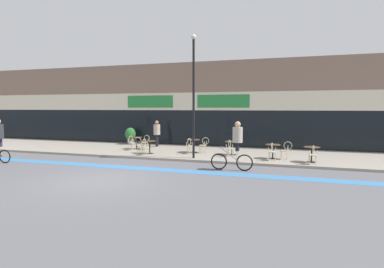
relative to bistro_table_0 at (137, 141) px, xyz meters
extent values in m
plane|color=#5B5B60|center=(2.26, -7.19, -0.65)|extent=(120.00, 120.00, 0.00)
cube|color=gray|center=(2.26, 0.06, -0.59)|extent=(40.00, 5.50, 0.12)
cube|color=#7F6656|center=(2.26, 4.81, 2.23)|extent=(40.00, 4.00, 5.76)
cube|color=black|center=(2.26, 2.84, 0.67)|extent=(38.80, 0.10, 2.40)
cube|color=beige|center=(2.26, 2.86, 2.47)|extent=(39.20, 0.14, 1.20)
cube|color=#237A38|center=(-0.37, 2.79, 2.47)|extent=(3.46, 0.08, 0.84)
cube|color=#237A38|center=(4.89, 2.79, 2.47)|extent=(3.46, 0.08, 0.84)
cube|color=#3D7AB7|center=(2.26, -4.81, -0.65)|extent=(36.00, 0.70, 0.01)
cylinder|color=black|center=(0.00, 0.00, -0.52)|extent=(0.38, 0.38, 0.02)
cylinder|color=black|center=(0.00, 0.00, -0.17)|extent=(0.07, 0.07, 0.72)
cylinder|color=#4C3823|center=(0.00, 0.00, 0.20)|extent=(0.69, 0.69, 0.02)
cylinder|color=black|center=(1.61, -1.50, -0.52)|extent=(0.38, 0.38, 0.02)
cylinder|color=black|center=(1.61, -1.50, -0.18)|extent=(0.07, 0.07, 0.69)
cylinder|color=#4C3823|center=(1.61, -1.50, 0.18)|extent=(0.69, 0.69, 0.02)
cylinder|color=black|center=(3.82, -0.36, -0.52)|extent=(0.41, 0.41, 0.02)
cylinder|color=black|center=(3.82, -0.36, -0.17)|extent=(0.07, 0.07, 0.73)
cylinder|color=#4C3823|center=(3.82, -0.36, 0.21)|extent=(0.75, 0.75, 0.02)
cylinder|color=black|center=(6.09, -0.58, -0.52)|extent=(0.43, 0.43, 0.02)
cylinder|color=black|center=(6.09, -0.58, -0.17)|extent=(0.07, 0.07, 0.72)
cylinder|color=#4C3823|center=(6.09, -0.58, 0.20)|extent=(0.79, 0.79, 0.02)
cylinder|color=black|center=(8.27, -1.20, -0.52)|extent=(0.41, 0.41, 0.02)
cylinder|color=black|center=(8.27, -1.20, -0.18)|extent=(0.07, 0.07, 0.71)
cylinder|color=#4C3823|center=(8.27, -1.20, 0.19)|extent=(0.74, 0.74, 0.02)
cylinder|color=black|center=(10.06, -1.68, -0.52)|extent=(0.41, 0.41, 0.02)
cylinder|color=black|center=(10.06, -1.68, -0.17)|extent=(0.07, 0.07, 0.71)
cylinder|color=#4C3823|center=(10.06, -1.68, 0.19)|extent=(0.74, 0.74, 0.02)
cylinder|color=beige|center=(0.00, -0.55, -0.09)|extent=(0.43, 0.43, 0.03)
cylinder|color=beige|center=(-0.13, -0.40, -0.32)|extent=(0.03, 0.03, 0.42)
cylinder|color=beige|center=(0.15, -0.42, -0.32)|extent=(0.03, 0.03, 0.42)
cylinder|color=beige|center=(-0.15, -0.68, -0.32)|extent=(0.03, 0.03, 0.42)
cylinder|color=beige|center=(0.13, -0.70, -0.32)|extent=(0.03, 0.03, 0.42)
torus|color=beige|center=(-0.01, -0.72, 0.17)|extent=(0.06, 0.41, 0.41)
cylinder|color=beige|center=(-0.18, -0.71, 0.03)|extent=(0.03, 0.03, 0.23)
cylinder|color=beige|center=(0.16, -0.73, 0.03)|extent=(0.03, 0.03, 0.23)
cylinder|color=beige|center=(0.55, 0.00, -0.09)|extent=(0.45, 0.45, 0.03)
cylinder|color=beige|center=(0.39, -0.12, -0.32)|extent=(0.03, 0.03, 0.42)
cylinder|color=beige|center=(0.43, 0.16, -0.32)|extent=(0.03, 0.03, 0.42)
cylinder|color=beige|center=(0.67, -0.16, -0.32)|extent=(0.03, 0.03, 0.42)
cylinder|color=beige|center=(0.71, 0.12, -0.32)|extent=(0.03, 0.03, 0.42)
torus|color=beige|center=(0.72, -0.02, 0.17)|extent=(0.41, 0.09, 0.41)
cylinder|color=beige|center=(0.69, -0.19, 0.03)|extent=(0.03, 0.03, 0.23)
cylinder|color=beige|center=(0.74, 0.14, 0.03)|extent=(0.03, 0.03, 0.23)
cylinder|color=beige|center=(1.61, -2.05, -0.09)|extent=(0.42, 0.42, 0.03)
cylinder|color=beige|center=(1.46, -1.92, -0.32)|extent=(0.03, 0.03, 0.42)
cylinder|color=beige|center=(1.74, -1.91, -0.32)|extent=(0.03, 0.03, 0.42)
cylinder|color=beige|center=(1.48, -2.20, -0.32)|extent=(0.03, 0.03, 0.42)
cylinder|color=beige|center=(1.76, -2.19, -0.32)|extent=(0.03, 0.03, 0.42)
torus|color=beige|center=(1.62, -2.22, 0.17)|extent=(0.05, 0.41, 0.41)
cylinder|color=beige|center=(1.45, -2.23, 0.03)|extent=(0.03, 0.03, 0.23)
cylinder|color=beige|center=(1.79, -2.21, 0.03)|extent=(0.03, 0.03, 0.23)
cylinder|color=beige|center=(1.06, -1.50, -0.09)|extent=(0.45, 0.45, 0.03)
cylinder|color=beige|center=(1.18, -1.35, -0.32)|extent=(0.03, 0.03, 0.42)
cylinder|color=beige|center=(1.22, -1.63, -0.32)|extent=(0.03, 0.03, 0.42)
cylinder|color=beige|center=(0.90, -1.38, -0.32)|extent=(0.03, 0.03, 0.42)
cylinder|color=beige|center=(0.94, -1.66, -0.32)|extent=(0.03, 0.03, 0.42)
torus|color=beige|center=(0.89, -1.53, 0.17)|extent=(0.41, 0.08, 0.41)
cylinder|color=beige|center=(0.87, -1.36, 0.03)|extent=(0.03, 0.03, 0.23)
cylinder|color=beige|center=(0.91, -1.70, 0.03)|extent=(0.03, 0.03, 0.23)
cylinder|color=beige|center=(3.82, -0.91, -0.09)|extent=(0.45, 0.45, 0.03)
cylinder|color=beige|center=(3.70, -0.75, -0.32)|extent=(0.03, 0.03, 0.42)
cylinder|color=beige|center=(3.98, -0.79, -0.32)|extent=(0.03, 0.03, 0.42)
cylinder|color=beige|center=(3.66, -1.03, -0.32)|extent=(0.03, 0.03, 0.42)
cylinder|color=beige|center=(3.94, -1.07, -0.32)|extent=(0.03, 0.03, 0.42)
torus|color=beige|center=(3.80, -1.08, 0.17)|extent=(0.08, 0.41, 0.41)
cylinder|color=beige|center=(3.63, -1.05, 0.03)|extent=(0.03, 0.03, 0.23)
cylinder|color=beige|center=(3.97, -1.10, 0.03)|extent=(0.03, 0.03, 0.23)
cylinder|color=beige|center=(4.37, -0.36, -0.09)|extent=(0.42, 0.42, 0.03)
cylinder|color=beige|center=(4.23, -0.49, -0.32)|extent=(0.03, 0.03, 0.42)
cylinder|color=beige|center=(4.24, -0.21, -0.32)|extent=(0.03, 0.03, 0.42)
cylinder|color=beige|center=(4.50, -0.50, -0.32)|extent=(0.03, 0.03, 0.42)
cylinder|color=beige|center=(4.52, -0.22, -0.32)|extent=(0.03, 0.03, 0.42)
torus|color=beige|center=(4.54, -0.37, 0.17)|extent=(0.41, 0.05, 0.41)
cylinder|color=beige|center=(4.53, -0.54, 0.03)|extent=(0.03, 0.03, 0.23)
cylinder|color=beige|center=(4.55, -0.19, 0.03)|extent=(0.03, 0.03, 0.23)
cylinder|color=beige|center=(6.09, -1.13, -0.09)|extent=(0.43, 0.43, 0.03)
cylinder|color=beige|center=(5.96, -0.98, -0.32)|extent=(0.03, 0.03, 0.42)
cylinder|color=beige|center=(6.24, -1.00, -0.32)|extent=(0.03, 0.03, 0.42)
cylinder|color=beige|center=(5.94, -1.26, -0.32)|extent=(0.03, 0.03, 0.42)
cylinder|color=beige|center=(6.22, -1.28, -0.32)|extent=(0.03, 0.03, 0.42)
torus|color=beige|center=(6.08, -1.30, 0.17)|extent=(0.06, 0.41, 0.41)
cylinder|color=beige|center=(5.91, -1.29, 0.03)|extent=(0.03, 0.03, 0.23)
cylinder|color=beige|center=(6.25, -1.31, 0.03)|extent=(0.03, 0.03, 0.23)
cylinder|color=beige|center=(8.27, -1.75, -0.09)|extent=(0.44, 0.44, 0.03)
cylinder|color=beige|center=(8.14, -1.60, -0.32)|extent=(0.03, 0.03, 0.42)
cylinder|color=beige|center=(8.42, -1.63, -0.32)|extent=(0.03, 0.03, 0.42)
cylinder|color=beige|center=(8.11, -1.88, -0.32)|extent=(0.03, 0.03, 0.42)
cylinder|color=beige|center=(8.39, -1.91, -0.32)|extent=(0.03, 0.03, 0.42)
torus|color=beige|center=(8.25, -1.92, 0.17)|extent=(0.07, 0.41, 0.41)
cylinder|color=beige|center=(8.08, -1.91, 0.03)|extent=(0.03, 0.03, 0.23)
cylinder|color=beige|center=(8.42, -1.94, 0.03)|extent=(0.03, 0.03, 0.23)
cylinder|color=beige|center=(8.82, -1.20, -0.09)|extent=(0.42, 0.42, 0.03)
cylinder|color=beige|center=(8.67, -1.34, -0.32)|extent=(0.03, 0.03, 0.42)
cylinder|color=beige|center=(8.68, -1.06, -0.32)|extent=(0.03, 0.03, 0.42)
cylinder|color=beige|center=(8.95, -1.35, -0.32)|extent=(0.03, 0.03, 0.42)
cylinder|color=beige|center=(8.96, -1.07, -0.32)|extent=(0.03, 0.03, 0.42)
torus|color=beige|center=(8.99, -1.21, 0.17)|extent=(0.41, 0.04, 0.41)
cylinder|color=beige|center=(8.98, -1.38, 0.03)|extent=(0.03, 0.03, 0.23)
cylinder|color=beige|center=(8.99, -1.04, 0.03)|extent=(0.03, 0.03, 0.23)
cylinder|color=beige|center=(10.06, -2.23, -0.09)|extent=(0.41, 0.41, 0.03)
cylinder|color=beige|center=(9.91, -2.09, -0.32)|extent=(0.03, 0.03, 0.42)
cylinder|color=beige|center=(10.19, -2.08, -0.32)|extent=(0.03, 0.03, 0.42)
cylinder|color=beige|center=(9.92, -2.37, -0.32)|extent=(0.03, 0.03, 0.42)
cylinder|color=beige|center=(10.20, -2.36, -0.32)|extent=(0.03, 0.03, 0.42)
torus|color=beige|center=(10.06, -2.40, 0.17)|extent=(0.04, 0.41, 0.41)
cylinder|color=beige|center=(9.89, -2.40, 0.03)|extent=(0.03, 0.03, 0.23)
cylinder|color=beige|center=(10.23, -2.39, 0.03)|extent=(0.03, 0.03, 0.23)
cylinder|color=#4C4C51|center=(-1.56, 2.06, -0.32)|extent=(0.47, 0.47, 0.41)
ellipsoid|color=#28662D|center=(-1.56, 2.06, 0.20)|extent=(0.74, 0.74, 0.89)
cylinder|color=black|center=(4.38, -2.16, 2.46)|extent=(0.12, 0.12, 5.99)
sphere|color=beige|center=(4.38, -2.16, 5.54)|extent=(0.26, 0.26, 0.26)
torus|color=black|center=(-4.17, -5.64, -0.32)|extent=(0.66, 0.11, 0.66)
cylinder|color=#382D47|center=(-4.47, -5.57, 0.34)|extent=(0.17, 0.17, 0.39)
torus|color=black|center=(6.10, -4.04, -0.29)|extent=(0.72, 0.08, 0.71)
torus|color=black|center=(7.21, -4.01, -0.29)|extent=(0.72, 0.08, 0.71)
cylinder|color=silver|center=(6.60, -4.02, 0.01)|extent=(0.86, 0.07, 0.64)
cylinder|color=silver|center=(6.90, -4.02, -0.04)|extent=(0.04, 0.04, 0.50)
cylinder|color=silver|center=(6.15, -4.04, 0.32)|extent=(0.04, 0.48, 0.03)
cylinder|color=black|center=(6.90, -4.10, 0.39)|extent=(0.15, 0.15, 0.36)
cylinder|color=black|center=(6.89, -3.93, 0.39)|extent=(0.15, 0.15, 0.36)
cylinder|color=#B2A38E|center=(6.90, -4.02, 0.90)|extent=(0.44, 0.44, 0.65)
sphere|color=tan|center=(6.90, -4.02, 1.34)|extent=(0.25, 0.25, 0.25)
cylinder|color=black|center=(0.71, 1.47, -0.14)|extent=(0.17, 0.17, 0.78)
cylinder|color=black|center=(0.68, 1.64, -0.14)|extent=(0.17, 0.17, 0.78)
cylinder|color=#B2A38E|center=(0.70, 1.56, 0.59)|extent=(0.50, 0.50, 0.68)
sphere|color=#9E7051|center=(0.70, 1.56, 1.06)|extent=(0.25, 0.25, 0.25)
camera|label=1|loc=(8.78, -16.69, 2.05)|focal=28.00mm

